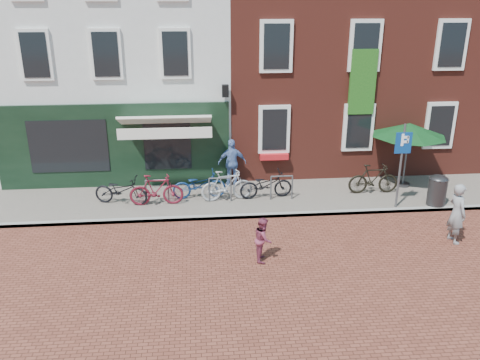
{
  "coord_description": "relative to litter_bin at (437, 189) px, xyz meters",
  "views": [
    {
      "loc": [
        -2.21,
        -13.52,
        6.29
      ],
      "look_at": [
        -0.97,
        0.01,
        1.26
      ],
      "focal_mm": 36.86,
      "sensor_mm": 36.0,
      "label": 1
    }
  ],
  "objects": [
    {
      "name": "parasol",
      "position": [
        -0.36,
        1.76,
        1.55
      ],
      "size": [
        2.52,
        2.52,
        2.34
      ],
      "color": "#4C4C4F",
      "rests_on": "sidewalk"
    },
    {
      "name": "woman",
      "position": [
        -0.6,
        -2.29,
        0.2
      ],
      "size": [
        0.48,
        0.66,
        1.69
      ],
      "primitive_type": "imported",
      "rotation": [
        0.0,
        0.0,
        1.71
      ],
      "color": "gray",
      "rests_on": "ground"
    },
    {
      "name": "litter_bin",
      "position": [
        0.0,
        0.0,
        0.0
      ],
      "size": [
        0.58,
        0.58,
        1.06
      ],
      "color": "#302F31",
      "rests_on": "sidewalk"
    },
    {
      "name": "building_stucco",
      "position": [
        -10.32,
        6.7,
        3.85
      ],
      "size": [
        8.0,
        8.0,
        9.0
      ],
      "primitive_type": "cube",
      "color": "silver",
      "rests_on": "ground"
    },
    {
      "name": "cafe_person",
      "position": [
        -6.32,
        2.3,
        0.29
      ],
      "size": [
        0.98,
        0.42,
        1.67
      ],
      "primitive_type": "imported",
      "rotation": [
        0.0,
        0.0,
        3.13
      ],
      "color": "#6684C2",
      "rests_on": "sidewalk"
    },
    {
      "name": "bicycle_3",
      "position": [
        -6.59,
        1.0,
        -0.04
      ],
      "size": [
        1.74,
        0.71,
        1.02
      ],
      "primitive_type": "imported",
      "rotation": [
        0.0,
        0.0,
        1.71
      ],
      "color": "#AAAAAC",
      "rests_on": "sidewalk"
    },
    {
      "name": "boy",
      "position": [
        -5.93,
        -2.8,
        -0.07
      ],
      "size": [
        0.51,
        0.62,
        1.16
      ],
      "primitive_type": "imported",
      "rotation": [
        0.0,
        0.0,
        1.44
      ],
      "color": "#81324A",
      "rests_on": "ground"
    },
    {
      "name": "bicycle_0",
      "position": [
        -9.97,
        1.0,
        -0.09
      ],
      "size": [
        1.84,
        1.04,
        0.91
      ],
      "primitive_type": "imported",
      "rotation": [
        0.0,
        0.0,
        1.31
      ],
      "color": "black",
      "rests_on": "sidewalk"
    },
    {
      "name": "bicycle_5",
      "position": [
        -1.67,
        1.15,
        -0.04
      ],
      "size": [
        1.7,
        0.51,
        1.02
      ],
      "primitive_type": "imported",
      "rotation": [
        0.0,
        0.0,
        1.55
      ],
      "color": "black",
      "rests_on": "sidewalk"
    },
    {
      "name": "building_brick_right",
      "position": [
        2.68,
        6.7,
        4.35
      ],
      "size": [
        6.0,
        8.0,
        10.0
      ],
      "primitive_type": "cube",
      "color": "maroon",
      "rests_on": "ground"
    },
    {
      "name": "bicycle_2",
      "position": [
        -7.48,
        1.27,
        -0.09
      ],
      "size": [
        1.78,
        0.74,
        0.91
      ],
      "primitive_type": "imported",
      "rotation": [
        0.0,
        0.0,
        1.65
      ],
      "color": "navy",
      "rests_on": "sidewalk"
    },
    {
      "name": "ground",
      "position": [
        -5.32,
        -0.3,
        -0.65
      ],
      "size": [
        80.0,
        80.0,
        0.0
      ],
      "primitive_type": "plane",
      "color": "brown"
    },
    {
      "name": "bicycle_4",
      "position": [
        -5.31,
        1.08,
        -0.09
      ],
      "size": [
        1.8,
        0.79,
        0.91
      ],
      "primitive_type": "imported",
      "rotation": [
        0.0,
        0.0,
        1.68
      ],
      "color": "black",
      "rests_on": "sidewalk"
    },
    {
      "name": "parking_sign",
      "position": [
        -1.33,
        -0.06,
        1.17
      ],
      "size": [
        0.5,
        0.08,
        2.68
      ],
      "color": "#4C4C4F",
      "rests_on": "sidewalk"
    },
    {
      "name": "sidewalk",
      "position": [
        -4.32,
        1.2,
        -0.6
      ],
      "size": [
        24.0,
        3.0,
        0.1
      ],
      "primitive_type": "cube",
      "color": "slate",
      "rests_on": "ground"
    },
    {
      "name": "bicycle_1",
      "position": [
        -8.84,
        0.81,
        -0.04
      ],
      "size": [
        1.7,
        0.51,
        1.02
      ],
      "primitive_type": "imported",
      "rotation": [
        0.0,
        0.0,
        1.59
      ],
      "color": "maroon",
      "rests_on": "sidewalk"
    },
    {
      "name": "building_brick_mid",
      "position": [
        -3.32,
        6.7,
        4.35
      ],
      "size": [
        6.0,
        8.0,
        10.0
      ],
      "primitive_type": "cube",
      "color": "maroon",
      "rests_on": "ground"
    }
  ]
}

